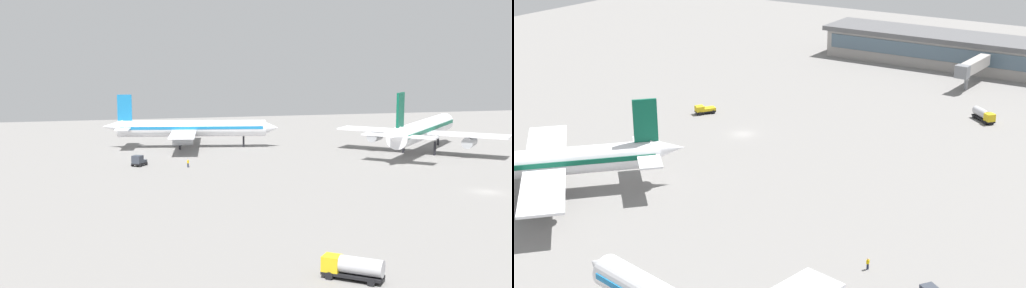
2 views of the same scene
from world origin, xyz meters
TOP-DOWN VIEW (x-y plane):
  - ground at (0.00, 0.00)m, footprint 288.00×288.00m
  - airplane_at_gate at (-40.34, 65.65)m, footprint 43.75×35.52m
  - airplane_taxiing at (11.81, 43.32)m, footprint 38.85×39.60m
  - baggage_tug at (-55.01, 40.97)m, footprint 3.56×3.75m
  - fuel_truck at (-38.99, -34.45)m, footprint 6.04×5.52m
  - ground_crew_worker at (-45.23, 37.04)m, footprint 0.49×0.55m

SIDE VIEW (x-z plane):
  - ground at x=0.00m, z-range 0.00..0.00m
  - ground_crew_worker at x=-45.23m, z-range 0.01..1.68m
  - baggage_tug at x=-55.01m, z-range 0.01..2.31m
  - fuel_truck at x=-38.99m, z-range 0.14..2.64m
  - airplane_at_gate at x=-40.34m, z-range -1.83..11.56m
  - airplane_taxiing at x=11.81m, z-range -2.07..13.13m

